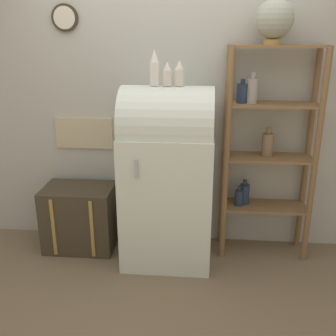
% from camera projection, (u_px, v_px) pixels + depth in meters
% --- Properties ---
extents(ground_plane, '(12.00, 12.00, 0.00)m').
position_uv_depth(ground_plane, '(165.00, 268.00, 3.41)').
color(ground_plane, '#7A664C').
extents(wall_back, '(7.00, 0.09, 2.70)m').
position_uv_depth(wall_back, '(171.00, 101.00, 3.50)').
color(wall_back, '#B7B7AD').
rests_on(wall_back, ground_plane).
extents(refrigerator, '(0.76, 0.70, 1.53)m').
position_uv_depth(refrigerator, '(168.00, 173.00, 3.34)').
color(refrigerator, silver).
rests_on(refrigerator, ground_plane).
extents(suitcase_trunk, '(0.63, 0.43, 0.60)m').
position_uv_depth(suitcase_trunk, '(80.00, 217.00, 3.66)').
color(suitcase_trunk, '#423828').
rests_on(suitcase_trunk, ground_plane).
extents(shelf_unit, '(0.78, 0.31, 1.84)m').
position_uv_depth(shelf_unit, '(266.00, 144.00, 3.34)').
color(shelf_unit, olive).
rests_on(shelf_unit, ground_plane).
extents(globe, '(0.30, 0.30, 0.34)m').
position_uv_depth(globe, '(274.00, 20.00, 2.99)').
color(globe, '#AD8942').
rests_on(globe, shelf_unit).
extents(vase_left, '(0.08, 0.08, 0.28)m').
position_uv_depth(vase_left, '(155.00, 69.00, 3.05)').
color(vase_left, white).
rests_on(vase_left, refrigerator).
extents(vase_center, '(0.08, 0.08, 0.19)m').
position_uv_depth(vase_center, '(167.00, 75.00, 3.06)').
color(vase_center, silver).
rests_on(vase_center, refrigerator).
extents(vase_right, '(0.08, 0.08, 0.20)m').
position_uv_depth(vase_right, '(179.00, 74.00, 3.05)').
color(vase_right, silver).
rests_on(vase_right, refrigerator).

